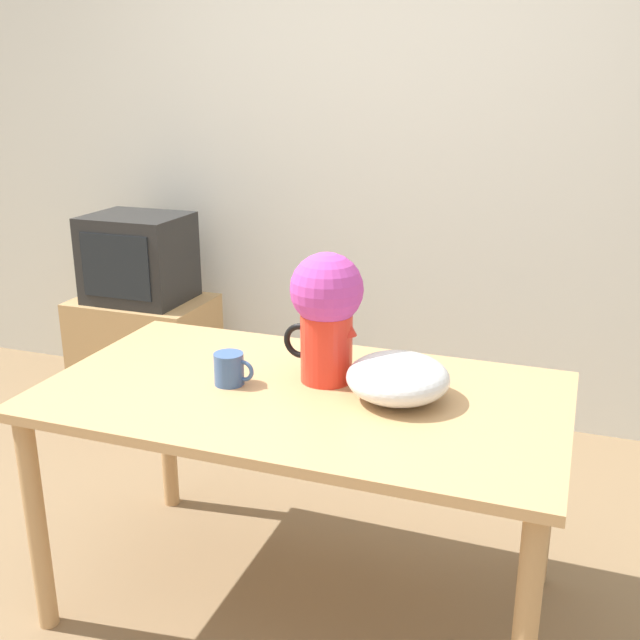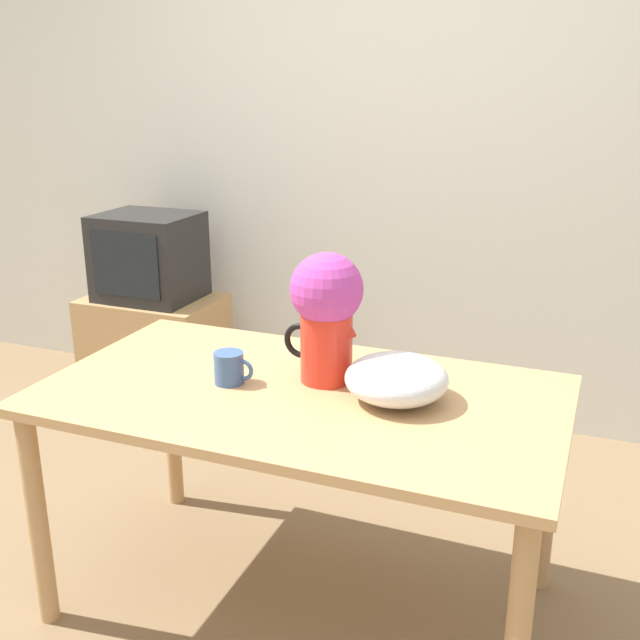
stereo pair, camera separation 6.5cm
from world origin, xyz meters
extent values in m
plane|color=#7F6647|center=(0.00, 0.00, 0.00)|extent=(12.00, 12.00, 0.00)
cube|color=silver|center=(0.00, 1.77, 1.30)|extent=(8.00, 0.05, 2.60)
cube|color=tan|center=(0.20, 0.16, 0.73)|extent=(1.54, 0.86, 0.03)
cylinder|color=tan|center=(-0.51, -0.21, 0.36)|extent=(0.06, 0.06, 0.71)
cylinder|color=tan|center=(-0.51, 0.53, 0.36)|extent=(0.06, 0.06, 0.71)
cylinder|color=tan|center=(0.90, 0.53, 0.36)|extent=(0.06, 0.06, 0.71)
cylinder|color=red|center=(0.24, 0.26, 0.85)|extent=(0.16, 0.16, 0.21)
cone|color=red|center=(0.30, 0.26, 0.93)|extent=(0.06, 0.06, 0.05)
torus|color=black|center=(0.15, 0.26, 0.86)|extent=(0.11, 0.02, 0.11)
sphere|color=#3D7033|center=(0.24, 0.26, 1.00)|extent=(0.16, 0.16, 0.16)
sphere|color=#B23D99|center=(0.24, 0.26, 1.03)|extent=(0.22, 0.22, 0.22)
cylinder|color=#385689|center=(-0.03, 0.13, 0.79)|extent=(0.09, 0.09, 0.10)
torus|color=#385689|center=(0.02, 0.13, 0.79)|extent=(0.07, 0.01, 0.07)
ellipsoid|color=silver|center=(0.48, 0.20, 0.81)|extent=(0.30, 0.30, 0.13)
cube|color=tan|center=(-1.13, 1.34, 0.28)|extent=(0.67, 0.45, 0.57)
cube|color=black|center=(-1.13, 1.34, 0.78)|extent=(0.47, 0.39, 0.43)
cube|color=black|center=(-1.13, 1.14, 0.78)|extent=(0.37, 0.01, 0.31)
camera|label=1|loc=(0.94, -1.74, 1.63)|focal=42.00mm
camera|label=2|loc=(1.00, -1.72, 1.63)|focal=42.00mm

